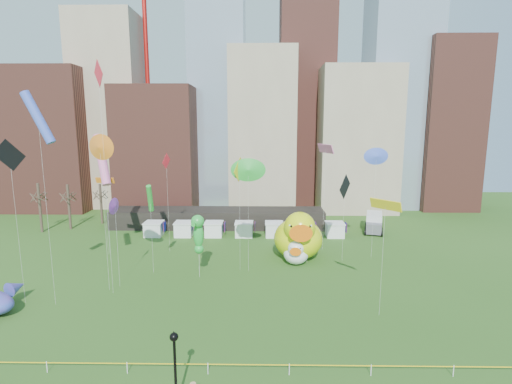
{
  "coord_description": "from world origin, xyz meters",
  "views": [
    {
      "loc": [
        3.95,
        -25.67,
        18.15
      ],
      "look_at": [
        3.4,
        9.8,
        12.0
      ],
      "focal_mm": 27.0,
      "sensor_mm": 36.0,
      "label": 1
    }
  ],
  "objects_px": {
    "small_duck": "(296,253)",
    "box_truck": "(374,222)",
    "seahorse_green": "(198,231)",
    "lamppost": "(175,361)",
    "seahorse_purple": "(307,239)",
    "big_duck": "(298,236)"
  },
  "relations": [
    {
      "from": "lamppost",
      "to": "small_duck",
      "type": "bearing_deg",
      "value": 69.18
    },
    {
      "from": "box_truck",
      "to": "lamppost",
      "type": "bearing_deg",
      "value": -103.9
    },
    {
      "from": "lamppost",
      "to": "box_truck",
      "type": "distance_m",
      "value": 49.92
    },
    {
      "from": "seahorse_purple",
      "to": "small_duck",
      "type": "bearing_deg",
      "value": -175.8
    },
    {
      "from": "small_duck",
      "to": "box_truck",
      "type": "distance_m",
      "value": 22.46
    },
    {
      "from": "box_truck",
      "to": "big_duck",
      "type": "bearing_deg",
      "value": -118.55
    },
    {
      "from": "lamppost",
      "to": "box_truck",
      "type": "height_order",
      "value": "lamppost"
    },
    {
      "from": "seahorse_purple",
      "to": "box_truck",
      "type": "bearing_deg",
      "value": 28.96
    },
    {
      "from": "box_truck",
      "to": "seahorse_green",
      "type": "bearing_deg",
      "value": -125.44
    },
    {
      "from": "small_duck",
      "to": "box_truck",
      "type": "relative_size",
      "value": 0.64
    },
    {
      "from": "seahorse_green",
      "to": "box_truck",
      "type": "bearing_deg",
      "value": 54.0
    },
    {
      "from": "seahorse_green",
      "to": "seahorse_purple",
      "type": "bearing_deg",
      "value": 37.44
    },
    {
      "from": "small_duck",
      "to": "seahorse_purple",
      "type": "bearing_deg",
      "value": 32.17
    },
    {
      "from": "small_duck",
      "to": "lamppost",
      "type": "relative_size",
      "value": 0.88
    },
    {
      "from": "seahorse_purple",
      "to": "lamppost",
      "type": "height_order",
      "value": "lamppost"
    },
    {
      "from": "small_duck",
      "to": "seahorse_purple",
      "type": "distance_m",
      "value": 2.33
    },
    {
      "from": "seahorse_purple",
      "to": "box_truck",
      "type": "relative_size",
      "value": 0.61
    },
    {
      "from": "small_duck",
      "to": "box_truck",
      "type": "xyz_separation_m",
      "value": [
        15.03,
        16.68,
        -0.08
      ]
    },
    {
      "from": "big_duck",
      "to": "small_duck",
      "type": "height_order",
      "value": "big_duck"
    },
    {
      "from": "big_duck",
      "to": "box_truck",
      "type": "bearing_deg",
      "value": 46.61
    },
    {
      "from": "seahorse_green",
      "to": "lamppost",
      "type": "xyz_separation_m",
      "value": [
        2.01,
        -21.75,
        -2.52
      ]
    },
    {
      "from": "lamppost",
      "to": "box_truck",
      "type": "bearing_deg",
      "value": 59.81
    }
  ]
}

